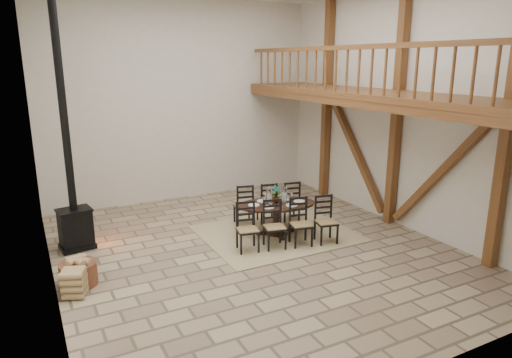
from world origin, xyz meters
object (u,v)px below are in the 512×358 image
dining_table (278,219)px  log_basket (78,273)px  log_stack (74,283)px  wood_stove (72,192)px

dining_table → log_basket: size_ratio=3.63×
log_basket → log_stack: bearing=-105.6°
dining_table → log_stack: bearing=-157.0°
log_basket → log_stack: log_basket is taller
wood_stove → log_basket: wood_stove is taller
dining_table → wood_stove: bearing=174.8°
wood_stove → log_basket: 1.83m
wood_stove → log_stack: 2.16m
wood_stove → log_stack: bearing=-106.0°
log_basket → dining_table: bearing=5.7°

